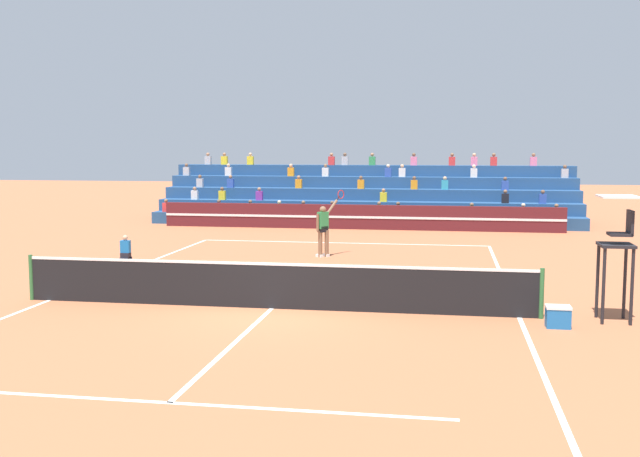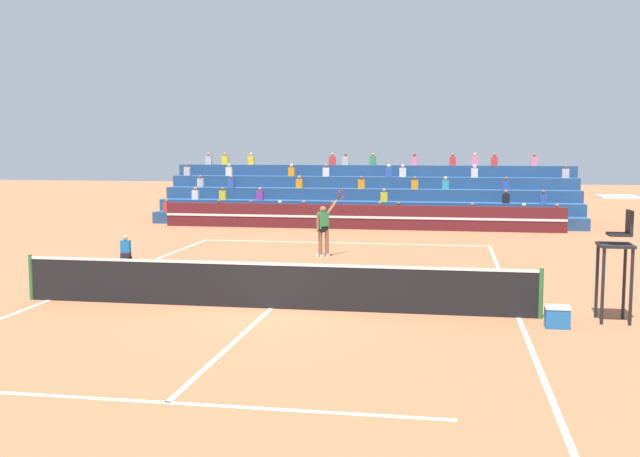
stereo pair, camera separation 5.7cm
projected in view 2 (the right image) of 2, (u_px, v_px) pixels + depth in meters
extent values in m
plane|color=#AD603D|center=(271.00, 309.00, 17.10)|extent=(120.00, 120.00, 0.00)
cube|color=white|center=(343.00, 243.00, 28.75)|extent=(11.00, 0.10, 0.01)
cube|color=white|center=(49.00, 300.00, 18.02)|extent=(0.10, 23.80, 0.01)
cube|color=white|center=(519.00, 318.00, 16.17)|extent=(0.10, 23.80, 0.01)
cube|color=white|center=(167.00, 403.00, 10.80)|extent=(8.25, 0.10, 0.01)
cube|color=white|center=(319.00, 265.00, 23.39)|extent=(8.25, 0.10, 0.01)
cube|color=white|center=(271.00, 308.00, 17.10)|extent=(0.10, 12.85, 0.01)
cylinder|color=#2D6B38|center=(31.00, 277.00, 18.04)|extent=(0.10, 0.10, 1.10)
cylinder|color=#2D6B38|center=(541.00, 294.00, 16.03)|extent=(0.10, 0.10, 1.10)
cube|color=black|center=(271.00, 287.00, 17.04)|extent=(11.90, 0.02, 1.00)
cube|color=white|center=(271.00, 264.00, 16.98)|extent=(11.90, 0.04, 0.06)
cube|color=#51191E|center=(359.00, 217.00, 33.53)|extent=(18.00, 0.24, 1.10)
cube|color=white|center=(358.00, 217.00, 33.40)|extent=(18.00, 0.02, 0.10)
cube|color=navy|center=(362.00, 220.00, 34.81)|extent=(20.22, 0.95, 0.55)
cube|color=black|center=(304.00, 209.00, 35.04)|extent=(0.32, 0.22, 0.44)
sphere|color=brown|center=(304.00, 202.00, 35.01)|extent=(0.18, 0.18, 0.18)
cube|color=purple|center=(220.00, 208.00, 35.73)|extent=(0.32, 0.22, 0.44)
sphere|color=brown|center=(220.00, 201.00, 35.70)|extent=(0.18, 0.18, 0.18)
cube|color=black|center=(557.00, 213.00, 33.12)|extent=(0.32, 0.22, 0.44)
sphere|color=brown|center=(557.00, 206.00, 33.08)|extent=(0.18, 0.18, 0.18)
cube|color=teal|center=(251.00, 208.00, 35.47)|extent=(0.32, 0.22, 0.44)
sphere|color=brown|center=(251.00, 202.00, 35.44)|extent=(0.18, 0.18, 0.18)
cube|color=#338C4C|center=(380.00, 210.00, 34.44)|extent=(0.32, 0.22, 0.44)
sphere|color=brown|center=(380.00, 203.00, 34.41)|extent=(0.18, 0.18, 0.18)
cube|color=#338C4C|center=(280.00, 209.00, 35.24)|extent=(0.32, 0.22, 0.44)
sphere|color=beige|center=(280.00, 202.00, 35.20)|extent=(0.18, 0.18, 0.18)
cube|color=black|center=(524.00, 212.00, 33.36)|extent=(0.32, 0.22, 0.44)
sphere|color=beige|center=(524.00, 205.00, 33.32)|extent=(0.18, 0.18, 0.18)
cube|color=red|center=(167.00, 207.00, 36.18)|extent=(0.32, 0.22, 0.44)
sphere|color=brown|center=(167.00, 201.00, 36.15)|extent=(0.18, 0.18, 0.18)
cube|color=purple|center=(333.00, 210.00, 34.81)|extent=(0.32, 0.22, 0.44)
sphere|color=brown|center=(333.00, 203.00, 34.78)|extent=(0.18, 0.18, 0.18)
cube|color=#338C4C|center=(472.00, 212.00, 33.74)|extent=(0.32, 0.22, 0.44)
sphere|color=brown|center=(472.00, 205.00, 33.70)|extent=(0.18, 0.18, 0.18)
cube|color=black|center=(399.00, 211.00, 34.29)|extent=(0.32, 0.22, 0.44)
sphere|color=brown|center=(399.00, 204.00, 34.26)|extent=(0.18, 0.18, 0.18)
cube|color=navy|center=(364.00, 213.00, 35.71)|extent=(20.22, 0.95, 1.10)
cube|color=purple|center=(260.00, 196.00, 36.31)|extent=(0.32, 0.22, 0.44)
sphere|color=#9E7051|center=(260.00, 189.00, 36.27)|extent=(0.18, 0.18, 0.18)
cube|color=#2D4CA5|center=(543.00, 199.00, 34.07)|extent=(0.32, 0.22, 0.44)
sphere|color=brown|center=(544.00, 192.00, 34.03)|extent=(0.18, 0.18, 0.18)
cube|color=yellow|center=(223.00, 195.00, 36.63)|extent=(0.32, 0.22, 0.44)
sphere|color=brown|center=(223.00, 189.00, 36.59)|extent=(0.18, 0.18, 0.18)
cube|color=silver|center=(195.00, 195.00, 36.86)|extent=(0.32, 0.22, 0.44)
sphere|color=#9E7051|center=(195.00, 188.00, 36.83)|extent=(0.18, 0.18, 0.18)
cube|color=black|center=(506.00, 198.00, 34.35)|extent=(0.32, 0.22, 0.44)
sphere|color=brown|center=(506.00, 192.00, 34.31)|extent=(0.18, 0.18, 0.18)
cube|color=yellow|center=(384.00, 197.00, 35.29)|extent=(0.32, 0.22, 0.44)
sphere|color=#9E7051|center=(384.00, 190.00, 35.26)|extent=(0.18, 0.18, 0.18)
cube|color=navy|center=(366.00, 205.00, 36.61)|extent=(20.22, 0.95, 1.65)
cube|color=#2D4CA5|center=(506.00, 185.00, 35.21)|extent=(0.32, 0.22, 0.44)
sphere|color=brown|center=(506.00, 179.00, 35.18)|extent=(0.18, 0.18, 0.18)
cube|color=orange|center=(415.00, 185.00, 35.93)|extent=(0.32, 0.22, 0.44)
sphere|color=brown|center=(415.00, 178.00, 35.89)|extent=(0.18, 0.18, 0.18)
cube|color=#B2B2B7|center=(201.00, 183.00, 37.74)|extent=(0.32, 0.22, 0.44)
sphere|color=brown|center=(201.00, 177.00, 37.71)|extent=(0.18, 0.18, 0.18)
cube|color=orange|center=(362.00, 184.00, 36.36)|extent=(0.32, 0.22, 0.44)
sphere|color=brown|center=(362.00, 178.00, 36.33)|extent=(0.18, 0.18, 0.18)
cube|color=teal|center=(445.00, 185.00, 35.68)|extent=(0.32, 0.22, 0.44)
sphere|color=tan|center=(446.00, 178.00, 35.65)|extent=(0.18, 0.18, 0.18)
cube|color=orange|center=(299.00, 184.00, 36.88)|extent=(0.32, 0.22, 0.44)
sphere|color=#9E7051|center=(299.00, 177.00, 36.85)|extent=(0.18, 0.18, 0.18)
cube|color=#2D4CA5|center=(231.00, 183.00, 37.47)|extent=(0.32, 0.22, 0.44)
sphere|color=#9E7051|center=(231.00, 177.00, 37.44)|extent=(0.18, 0.18, 0.18)
cube|color=navy|center=(368.00, 199.00, 37.51)|extent=(20.22, 0.95, 2.20)
cube|color=silver|center=(229.00, 172.00, 38.41)|extent=(0.32, 0.22, 0.44)
sphere|color=tan|center=(229.00, 165.00, 38.37)|extent=(0.18, 0.18, 0.18)
cube|color=#2D4CA5|center=(389.00, 172.00, 37.02)|extent=(0.32, 0.22, 0.44)
sphere|color=beige|center=(389.00, 166.00, 36.99)|extent=(0.18, 0.18, 0.18)
cube|color=silver|center=(326.00, 172.00, 37.55)|extent=(0.32, 0.22, 0.44)
sphere|color=brown|center=(326.00, 166.00, 37.52)|extent=(0.18, 0.18, 0.18)
cube|color=#B2B2B7|center=(565.00, 173.00, 35.61)|extent=(0.32, 0.22, 0.44)
sphere|color=brown|center=(566.00, 167.00, 35.57)|extent=(0.18, 0.18, 0.18)
cube|color=orange|center=(292.00, 172.00, 37.85)|extent=(0.32, 0.22, 0.44)
sphere|color=tan|center=(292.00, 166.00, 37.82)|extent=(0.18, 0.18, 0.18)
cube|color=#B2B2B7|center=(187.00, 171.00, 38.79)|extent=(0.32, 0.22, 0.44)
sphere|color=brown|center=(187.00, 165.00, 38.75)|extent=(0.18, 0.18, 0.18)
cube|color=silver|center=(403.00, 173.00, 36.91)|extent=(0.32, 0.22, 0.44)
sphere|color=tan|center=(403.00, 166.00, 36.87)|extent=(0.18, 0.18, 0.18)
cube|color=silver|center=(475.00, 173.00, 36.32)|extent=(0.32, 0.22, 0.44)
sphere|color=beige|center=(475.00, 166.00, 36.29)|extent=(0.18, 0.18, 0.18)
cube|color=navy|center=(370.00, 192.00, 38.41)|extent=(20.22, 0.95, 2.75)
cube|color=pink|center=(534.00, 161.00, 36.71)|extent=(0.32, 0.22, 0.44)
sphere|color=brown|center=(534.00, 155.00, 36.67)|extent=(0.18, 0.18, 0.18)
cube|color=red|center=(494.00, 161.00, 37.03)|extent=(0.32, 0.22, 0.44)
sphere|color=brown|center=(495.00, 155.00, 36.99)|extent=(0.18, 0.18, 0.18)
cube|color=red|center=(453.00, 161.00, 37.37)|extent=(0.32, 0.22, 0.44)
sphere|color=brown|center=(453.00, 155.00, 37.34)|extent=(0.18, 0.18, 0.18)
cube|color=pink|center=(475.00, 161.00, 37.19)|extent=(0.32, 0.22, 0.44)
sphere|color=tan|center=(475.00, 155.00, 37.15)|extent=(0.18, 0.18, 0.18)
cube|color=yellow|center=(251.00, 160.00, 39.12)|extent=(0.32, 0.22, 0.44)
sphere|color=tan|center=(251.00, 154.00, 39.09)|extent=(0.18, 0.18, 0.18)
cube|color=red|center=(332.00, 161.00, 38.40)|extent=(0.32, 0.22, 0.44)
sphere|color=#9E7051|center=(332.00, 155.00, 38.36)|extent=(0.18, 0.18, 0.18)
cube|color=#338C4C|center=(373.00, 161.00, 38.05)|extent=(0.32, 0.22, 0.44)
sphere|color=#9E7051|center=(373.00, 155.00, 38.01)|extent=(0.18, 0.18, 0.18)
cube|color=yellow|center=(225.00, 160.00, 39.36)|extent=(0.32, 0.22, 0.44)
sphere|color=#9E7051|center=(225.00, 154.00, 39.33)|extent=(0.18, 0.18, 0.18)
cube|color=#B2B2B7|center=(346.00, 161.00, 38.28)|extent=(0.32, 0.22, 0.44)
sphere|color=brown|center=(346.00, 155.00, 38.25)|extent=(0.18, 0.18, 0.18)
cube|color=#B2B2B7|center=(209.00, 160.00, 39.51)|extent=(0.32, 0.22, 0.44)
sphere|color=#9E7051|center=(209.00, 154.00, 39.48)|extent=(0.18, 0.18, 0.18)
cube|color=pink|center=(415.00, 161.00, 37.69)|extent=(0.32, 0.22, 0.44)
sphere|color=brown|center=(415.00, 155.00, 37.66)|extent=(0.18, 0.18, 0.18)
cylinder|color=black|center=(603.00, 287.00, 15.49)|extent=(0.07, 0.07, 1.60)
cylinder|color=black|center=(597.00, 281.00, 16.12)|extent=(0.07, 0.07, 1.60)
cylinder|color=black|center=(631.00, 287.00, 15.40)|extent=(0.07, 0.07, 1.60)
cylinder|color=black|center=(624.00, 282.00, 16.02)|extent=(0.07, 0.07, 1.60)
cube|color=black|center=(615.00, 245.00, 15.67)|extent=(0.68, 0.76, 0.06)
cube|color=black|center=(619.00, 234.00, 15.63)|extent=(0.44, 0.48, 0.06)
cube|color=black|center=(629.00, 223.00, 15.57)|extent=(0.06, 0.48, 0.52)
cube|color=white|center=(617.00, 197.00, 15.56)|extent=(0.76, 0.84, 0.04)
cube|color=black|center=(126.00, 259.00, 24.25)|extent=(0.28, 0.36, 0.12)
cube|color=black|center=(126.00, 255.00, 24.24)|extent=(0.28, 0.24, 0.18)
cube|color=#1966B2|center=(126.00, 246.00, 24.21)|extent=(0.30, 0.18, 0.40)
sphere|color=tan|center=(125.00, 238.00, 24.18)|extent=(0.17, 0.17, 0.17)
cylinder|color=brown|center=(320.00, 244.00, 25.02)|extent=(0.14, 0.14, 0.90)
cylinder|color=brown|center=(327.00, 243.00, 25.11)|extent=(0.14, 0.14, 0.90)
cube|color=black|center=(323.00, 229.00, 25.02)|extent=(0.35, 0.38, 0.20)
cube|color=#338C4C|center=(323.00, 220.00, 24.98)|extent=(0.37, 0.41, 0.56)
sphere|color=brown|center=(323.00, 210.00, 24.95)|extent=(0.22, 0.22, 0.22)
cube|color=white|center=(320.00, 256.00, 25.09)|extent=(0.28, 0.25, 0.09)
cube|color=white|center=(326.00, 255.00, 25.18)|extent=(0.28, 0.25, 0.09)
cylinder|color=brown|center=(318.00, 223.00, 24.83)|extent=(0.09, 0.09, 0.56)
cylinder|color=brown|center=(332.00, 207.00, 25.24)|extent=(0.37, 0.45, 0.48)
cylinder|color=black|center=(338.00, 198.00, 25.41)|extent=(0.13, 0.16, 0.18)
torus|color=#B21E1E|center=(341.00, 194.00, 25.48)|extent=(0.28, 0.37, 0.44)
sphere|color=#C6DB33|center=(182.00, 296.00, 18.35)|extent=(0.07, 0.07, 0.07)
cube|color=#1E66B2|center=(557.00, 318.00, 15.27)|extent=(0.48, 0.36, 0.40)
cube|color=white|center=(558.00, 307.00, 15.25)|extent=(0.50, 0.38, 0.05)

